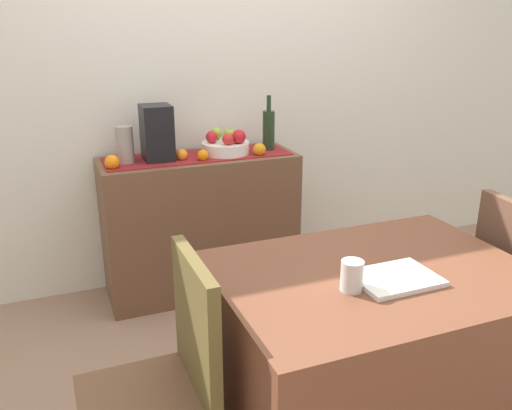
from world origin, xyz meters
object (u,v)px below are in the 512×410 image
object	(u,v)px
sideboard_console	(201,225)
coffee_maker	(157,133)
ceramic_vase	(125,145)
open_book	(395,278)
coffee_cup	(352,276)
fruit_bowl	(225,148)
wine_bottle	(269,130)
dining_table	(368,360)

from	to	relation	value
sideboard_console	coffee_maker	bearing A→B (deg)	180.00
ceramic_vase	open_book	bearing A→B (deg)	-67.22
coffee_maker	open_book	bearing A→B (deg)	-72.99
open_book	coffee_cup	world-z (taller)	coffee_cup
sideboard_console	fruit_bowl	bearing A→B (deg)	0.00
wine_bottle	dining_table	bearing A→B (deg)	-98.15
wine_bottle	coffee_cup	xyz separation A→B (m)	(-0.36, -1.56, -0.17)
wine_bottle	coffee_cup	distance (m)	1.61
open_book	fruit_bowl	bearing A→B (deg)	92.38
wine_bottle	coffee_cup	bearing A→B (deg)	-103.14
ceramic_vase	dining_table	world-z (taller)	ceramic_vase
wine_bottle	coffee_cup	world-z (taller)	wine_bottle
ceramic_vase	open_book	world-z (taller)	ceramic_vase
dining_table	open_book	world-z (taller)	open_book
coffee_maker	fruit_bowl	bearing A→B (deg)	0.00
wine_bottle	open_book	xyz separation A→B (m)	(-0.19, -1.55, -0.21)
ceramic_vase	dining_table	xyz separation A→B (m)	(0.63, -1.47, -0.57)
coffee_cup	ceramic_vase	bearing A→B (deg)	107.10
dining_table	open_book	size ratio (longest dim) A/B	3.97
fruit_bowl	coffee_cup	bearing A→B (deg)	-93.38
ceramic_vase	fruit_bowl	bearing A→B (deg)	0.00
open_book	coffee_maker	bearing A→B (deg)	106.38
open_book	ceramic_vase	bearing A→B (deg)	112.15
wine_bottle	dining_table	distance (m)	1.60
sideboard_console	ceramic_vase	distance (m)	0.66
fruit_bowl	wine_bottle	bearing A→B (deg)	0.00
coffee_maker	ceramic_vase	bearing A→B (deg)	180.00
ceramic_vase	coffee_cup	size ratio (longest dim) A/B	1.96
sideboard_console	wine_bottle	size ratio (longest dim) A/B	3.44
sideboard_console	dining_table	world-z (taller)	sideboard_console
sideboard_console	ceramic_vase	xyz separation A→B (m)	(-0.41, 0.00, 0.52)
fruit_bowl	dining_table	xyz separation A→B (m)	(0.06, -1.47, -0.50)
sideboard_console	coffee_cup	xyz separation A→B (m)	(0.07, -1.56, 0.37)
coffee_maker	coffee_cup	world-z (taller)	coffee_maker
sideboard_console	open_book	bearing A→B (deg)	-81.01
dining_table	open_book	xyz separation A→B (m)	(0.02, -0.09, 0.38)
wine_bottle	dining_table	xyz separation A→B (m)	(-0.21, -1.47, -0.59)
coffee_maker	dining_table	xyz separation A→B (m)	(0.46, -1.47, -0.62)
wine_bottle	ceramic_vase	world-z (taller)	wine_bottle
wine_bottle	dining_table	world-z (taller)	wine_bottle
open_book	dining_table	bearing A→B (deg)	102.85
coffee_cup	fruit_bowl	bearing A→B (deg)	86.62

